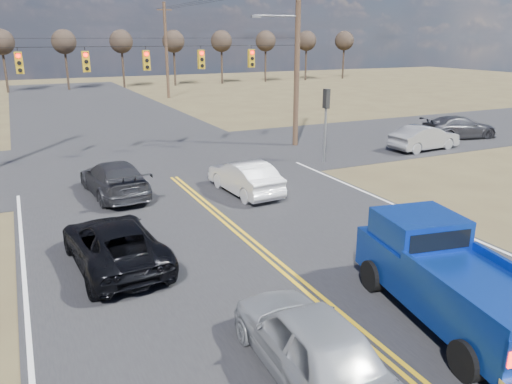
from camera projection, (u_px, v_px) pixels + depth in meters
name	position (u px, v px, depth m)	size (l,w,h in m)	color
ground	(344.00, 321.00, 11.86)	(160.00, 160.00, 0.00)	brown
road_main	(202.00, 201.00, 20.47)	(14.00, 120.00, 0.02)	#28282B
road_cross	(153.00, 160.00, 27.36)	(120.00, 12.00, 0.02)	#28282B
signal_gantry	(157.00, 65.00, 25.88)	(19.60, 4.83, 10.00)	#473323
utility_poles	(151.00, 63.00, 24.94)	(19.60, 58.32, 10.00)	#473323
treeline	(113.00, 49.00, 33.38)	(87.00, 117.80, 7.40)	#33261C
pickup_truck	(448.00, 277.00, 11.71)	(3.09, 6.06, 2.17)	black
silver_suv	(309.00, 340.00, 9.80)	(1.79, 4.44, 1.51)	#ABAFB4
black_suv	(114.00, 244.00, 14.54)	(2.31, 5.02, 1.39)	black
white_car_queue	(245.00, 177.00, 21.34)	(1.52, 4.36, 1.44)	white
dgrey_car_queue	(114.00, 179.00, 21.08)	(2.06, 5.07, 1.47)	#323337
cross_car_east_near	(424.00, 138.00, 29.59)	(4.48, 1.56, 1.48)	gray
cross_car_east_far	(459.00, 127.00, 33.02)	(5.08, 2.07, 1.47)	#37383D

